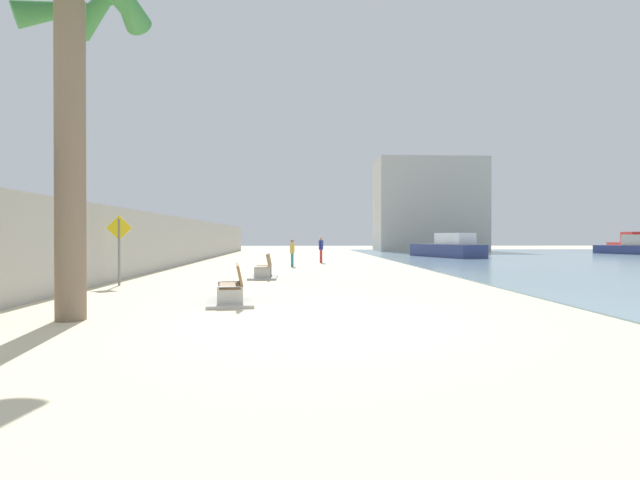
% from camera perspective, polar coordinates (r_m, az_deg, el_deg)
% --- Properties ---
extents(ground_plane, '(120.00, 120.00, 0.00)m').
position_cam_1_polar(ground_plane, '(27.82, -1.72, -3.02)').
color(ground_plane, beige).
extents(seawall, '(0.80, 64.00, 2.76)m').
position_cam_1_polar(seawall, '(28.65, -16.90, -0.17)').
color(seawall, '#ADAAA3').
rests_on(seawall, ground).
extents(palm_tree, '(3.20, 3.30, 7.62)m').
position_cam_1_polar(palm_tree, '(11.65, -26.81, 19.33)').
color(palm_tree, '#7A6651').
rests_on(palm_tree, ground).
extents(bench_near, '(1.38, 2.23, 0.98)m').
position_cam_1_polar(bench_near, '(12.58, -10.17, -6.12)').
color(bench_near, '#ADAAA3').
rests_on(bench_near, ground).
extents(bench_far, '(1.11, 2.10, 0.98)m').
position_cam_1_polar(bench_far, '(19.90, -6.46, -3.71)').
color(bench_far, '#ADAAA3').
rests_on(bench_far, ground).
extents(person_walking, '(0.26, 0.51, 1.51)m').
position_cam_1_polar(person_walking, '(27.30, -3.21, -1.27)').
color(person_walking, teal).
rests_on(person_walking, ground).
extents(person_standing, '(0.30, 0.49, 1.68)m').
position_cam_1_polar(person_standing, '(31.16, 0.12, -0.85)').
color(person_standing, '#B22D33').
rests_on(person_standing, ground).
extents(boat_mid_bay, '(4.46, 7.50, 1.89)m').
position_cam_1_polar(boat_mid_bay, '(40.49, 14.46, -0.90)').
color(boat_mid_bay, navy).
rests_on(boat_mid_bay, water_bay).
extents(boat_nearest, '(3.50, 6.76, 2.12)m').
position_cam_1_polar(boat_nearest, '(63.37, 32.07, -0.43)').
color(boat_nearest, red).
rests_on(boat_nearest, water_bay).
extents(boat_far_right, '(3.61, 6.45, 1.80)m').
position_cam_1_polar(boat_far_right, '(53.64, 32.18, -0.70)').
color(boat_far_right, navy).
rests_on(boat_far_right, water_bay).
extents(pedestrian_sign, '(0.85, 0.08, 2.38)m').
position_cam_1_polar(pedestrian_sign, '(18.14, -22.03, -0.19)').
color(pedestrian_sign, slate).
rests_on(pedestrian_sign, ground).
extents(harbor_building, '(12.00, 6.00, 10.39)m').
position_cam_1_polar(harbor_building, '(57.86, 12.40, 3.90)').
color(harbor_building, '#ADAAA3').
rests_on(harbor_building, ground).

